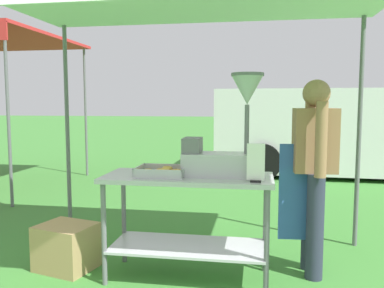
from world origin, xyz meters
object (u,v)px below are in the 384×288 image
Objects in this scene: vendor at (313,167)px; van_white at (341,131)px; stall_canopy at (190,3)px; donut_cart at (188,203)px; donut_fryer at (225,140)px; supply_crate at (67,247)px; donut_tray at (163,172)px; menu_sign at (256,165)px.

vendor is 5.15m from van_white.
stall_canopy is 2.41× the size of donut_cart.
stall_canopy is at bearing -171.47° from vendor.
supply_crate is (-1.35, -0.03, -0.94)m from donut_fryer.
vendor is (1.00, 0.25, 0.28)m from donut_cart.
donut_cart is at bearing 10.20° from donut_tray.
vendor is at bearing -103.34° from van_white.
menu_sign reaches higher than supply_crate.
donut_fryer reaches higher than donut_tray.
donut_fryer is at bearing 8.31° from donut_tray.
donut_tray is (-0.20, -0.04, 0.25)m from donut_cart.
donut_fryer is (0.29, -0.06, -1.08)m from stall_canopy.
stall_canopy reaches higher than van_white.
donut_cart is 2.51× the size of supply_crate.
donut_tray is at bearing 168.21° from menu_sign.
menu_sign is 0.18× the size of vendor.
supply_crate is at bearing 173.14° from menu_sign.
van_white is (1.90, 5.23, -0.26)m from donut_fryer.
donut_cart is 0.83× the size of vendor.
donut_fryer is at bearing -109.93° from van_white.
donut_cart is at bearing -90.00° from stall_canopy.
donut_fryer is at bearing 1.34° from supply_crate.
menu_sign is at bearing -19.33° from donut_cart.
vendor is 0.33× the size of van_white.
supply_crate is at bearing 179.76° from donut_cart.
stall_canopy is at bearing 151.81° from menu_sign.
donut_tray is 0.56m from donut_fryer.
donut_cart reaches higher than supply_crate.
donut_fryer is 2.85× the size of menu_sign.
van_white is (2.19, 5.17, -1.33)m from stall_canopy.
vendor is at bearing 16.76° from donut_fryer.
vendor is 2.19m from supply_crate.
donut_fryer is at bearing 137.33° from menu_sign.
donut_fryer is 1.65m from supply_crate.
donut_tray is 1.23m from vendor.
donut_tray is at bearing -169.80° from donut_cart.
stall_canopy is 2.01× the size of vendor.
donut_fryer is 0.50× the size of vendor.
van_white is (2.38, 5.30, 0.00)m from donut_tray.
donut_tray is 0.08× the size of van_white.
van_white is at bearing 76.66° from vendor.
donut_fryer is at bearing 7.03° from donut_cart.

